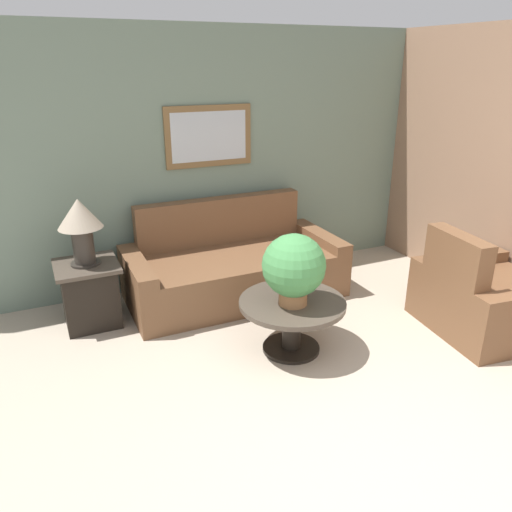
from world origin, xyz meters
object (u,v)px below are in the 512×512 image
Objects in this scene: armchair at (485,299)px; table_lamp at (80,222)px; couch_main at (233,268)px; side_table at (90,293)px; coffee_table at (292,314)px; potted_plant_on_table at (294,267)px.

table_lamp is (-3.17, 1.57, 0.69)m from armchair.
armchair is (1.76, -1.59, -0.00)m from couch_main.
table_lamp reaches higher than armchair.
couch_main is 3.65× the size of side_table.
table_lamp reaches higher than couch_main.
armchair is at bearing -26.36° from table_lamp.
couch_main is 2.37m from armchair.
side_table reaches higher than coffee_table.
potted_plant_on_table is at bearing -116.23° from coffee_table.
armchair is 1.30× the size of coffee_table.
armchair is 1.95× the size of potted_plant_on_table.
potted_plant_on_table is (0.01, -1.24, 0.48)m from couch_main.
table_lamp is at bearing -179.25° from couch_main.
side_table is 1.01× the size of potted_plant_on_table.
coffee_table is (0.03, -1.19, 0.04)m from couch_main.
side_table is (-1.44, 1.17, -0.03)m from coffee_table.
couch_main is 2.46× the size of coffee_table.
coffee_table is at bearing 63.77° from potted_plant_on_table.
potted_plant_on_table reaches higher than couch_main.
couch_main is at bearing 54.59° from armchair.
armchair reaches higher than side_table.
couch_main is at bearing 0.75° from table_lamp.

